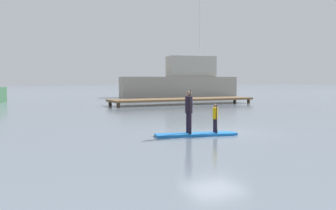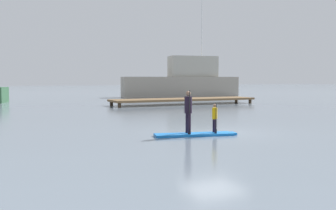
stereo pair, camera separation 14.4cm
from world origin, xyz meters
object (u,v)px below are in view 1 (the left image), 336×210
paddler_adult (189,109)px  paddler_child_solo (215,116)px  paddleboard_near (196,134)px  fishing_boat_white_large (181,82)px

paddler_adult → paddler_child_solo: bearing=-12.9°
paddleboard_near → paddler_child_solo: (0.78, -0.19, 0.71)m
paddler_adult → paddler_child_solo: paddler_adult is taller
paddleboard_near → paddler_child_solo: size_ratio=2.82×
paddleboard_near → fishing_boat_white_large: 33.94m
paddleboard_near → paddler_adult: paddler_adult is taller
paddler_child_solo → fishing_boat_white_large: 33.75m
paddleboard_near → fishing_boat_white_large: fishing_boat_white_large is taller
paddler_child_solo → fishing_boat_white_large: fishing_boat_white_large is taller
paddler_child_solo → paddleboard_near: bearing=166.6°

